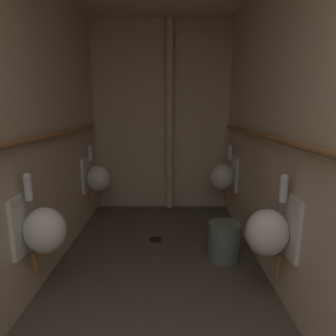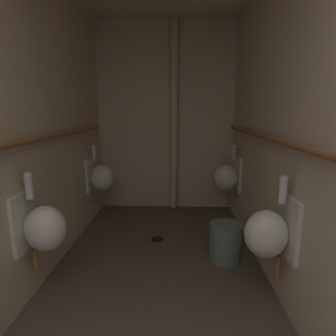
{
  "view_description": "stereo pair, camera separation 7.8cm",
  "coord_description": "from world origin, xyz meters",
  "px_view_note": "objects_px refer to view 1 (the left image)",
  "views": [
    {
      "loc": [
        0.09,
        0.28,
        1.43
      ],
      "look_at": [
        0.09,
        2.47,
        0.97
      ],
      "focal_mm": 29.04,
      "sensor_mm": 36.0,
      "label": 1
    },
    {
      "loc": [
        0.17,
        0.28,
        1.43
      ],
      "look_at": [
        0.09,
        2.47,
        0.97
      ],
      "focal_mm": 29.04,
      "sensor_mm": 36.0,
      "label": 2
    }
  ],
  "objects_px": {
    "urinal_right_mid": "(270,231)",
    "waste_bin": "(224,241)",
    "urinal_left_far": "(97,177)",
    "standpipe_back_wall": "(170,119)",
    "urinal_left_mid": "(42,229)",
    "urinal_right_far": "(224,176)",
    "floor_drain": "(156,239)"
  },
  "relations": [
    {
      "from": "urinal_left_far",
      "to": "urinal_right_far",
      "type": "distance_m",
      "value": 1.63
    },
    {
      "from": "urinal_left_mid",
      "to": "urinal_right_far",
      "type": "relative_size",
      "value": 1.0
    },
    {
      "from": "urinal_right_mid",
      "to": "waste_bin",
      "type": "xyz_separation_m",
      "value": [
        -0.18,
        0.66,
        -0.41
      ]
    },
    {
      "from": "urinal_left_far",
      "to": "urinal_right_far",
      "type": "height_order",
      "value": "same"
    },
    {
      "from": "floor_drain",
      "to": "waste_bin",
      "type": "bearing_deg",
      "value": -29.75
    },
    {
      "from": "urinal_left_far",
      "to": "urinal_right_far",
      "type": "bearing_deg",
      "value": 2.28
    },
    {
      "from": "urinal_right_far",
      "to": "floor_drain",
      "type": "height_order",
      "value": "urinal_right_far"
    },
    {
      "from": "urinal_right_mid",
      "to": "standpipe_back_wall",
      "type": "bearing_deg",
      "value": 108.77
    },
    {
      "from": "urinal_right_mid",
      "to": "standpipe_back_wall",
      "type": "height_order",
      "value": "standpipe_back_wall"
    },
    {
      "from": "urinal_right_mid",
      "to": "urinal_right_far",
      "type": "bearing_deg",
      "value": 90.0
    },
    {
      "from": "urinal_right_far",
      "to": "urinal_left_mid",
      "type": "bearing_deg",
      "value": -135.59
    },
    {
      "from": "urinal_left_far",
      "to": "standpipe_back_wall",
      "type": "height_order",
      "value": "standpipe_back_wall"
    },
    {
      "from": "urinal_right_mid",
      "to": "waste_bin",
      "type": "relative_size",
      "value": 2.07
    },
    {
      "from": "urinal_right_far",
      "to": "waste_bin",
      "type": "relative_size",
      "value": 2.07
    },
    {
      "from": "urinal_left_mid",
      "to": "floor_drain",
      "type": "distance_m",
      "value": 1.4
    },
    {
      "from": "urinal_left_far",
      "to": "standpipe_back_wall",
      "type": "xyz_separation_m",
      "value": [
        0.93,
        0.49,
        0.72
      ]
    },
    {
      "from": "urinal_right_mid",
      "to": "waste_bin",
      "type": "height_order",
      "value": "urinal_right_mid"
    },
    {
      "from": "urinal_left_mid",
      "to": "urinal_right_mid",
      "type": "relative_size",
      "value": 1.0
    },
    {
      "from": "urinal_left_mid",
      "to": "urinal_right_mid",
      "type": "xyz_separation_m",
      "value": [
        1.63,
        -0.03,
        0.0
      ]
    },
    {
      "from": "urinal_right_far",
      "to": "waste_bin",
      "type": "distance_m",
      "value": 1.07
    },
    {
      "from": "urinal_right_mid",
      "to": "urinal_right_far",
      "type": "height_order",
      "value": "same"
    },
    {
      "from": "urinal_right_mid",
      "to": "waste_bin",
      "type": "bearing_deg",
      "value": 105.06
    },
    {
      "from": "urinal_left_mid",
      "to": "standpipe_back_wall",
      "type": "bearing_deg",
      "value": 65.33
    },
    {
      "from": "standpipe_back_wall",
      "to": "waste_bin",
      "type": "relative_size",
      "value": 7.09
    },
    {
      "from": "floor_drain",
      "to": "waste_bin",
      "type": "relative_size",
      "value": 0.38
    },
    {
      "from": "urinal_right_mid",
      "to": "urinal_left_far",
      "type": "bearing_deg",
      "value": 136.14
    },
    {
      "from": "standpipe_back_wall",
      "to": "floor_drain",
      "type": "distance_m",
      "value": 1.67
    },
    {
      "from": "urinal_right_mid",
      "to": "waste_bin",
      "type": "distance_m",
      "value": 0.8
    },
    {
      "from": "urinal_left_mid",
      "to": "standpipe_back_wall",
      "type": "height_order",
      "value": "standpipe_back_wall"
    },
    {
      "from": "urinal_left_mid",
      "to": "urinal_right_far",
      "type": "xyz_separation_m",
      "value": [
        1.63,
        1.6,
        0.0
      ]
    },
    {
      "from": "urinal_left_mid",
      "to": "urinal_left_far",
      "type": "xyz_separation_m",
      "value": [
        0.0,
        1.53,
        0.0
      ]
    },
    {
      "from": "urinal_right_far",
      "to": "urinal_left_far",
      "type": "bearing_deg",
      "value": -177.72
    }
  ]
}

